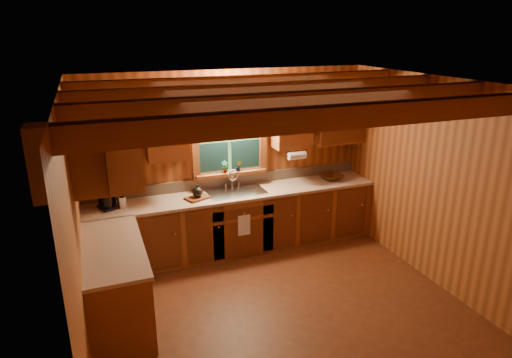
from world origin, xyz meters
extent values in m
plane|color=#562A15|center=(0.00, 0.00, 0.00)|extent=(4.20, 4.20, 0.00)
plane|color=brown|center=(0.00, 0.00, 2.60)|extent=(4.20, 4.20, 0.00)
plane|color=brown|center=(0.00, 1.90, 1.30)|extent=(4.20, 0.00, 4.20)
plane|color=brown|center=(0.00, -1.90, 1.30)|extent=(4.20, 0.00, 4.20)
plane|color=brown|center=(-2.10, 0.00, 1.30)|extent=(0.00, 3.80, 3.80)
plane|color=brown|center=(2.10, 0.00, 1.30)|extent=(0.00, 3.80, 3.80)
cube|color=brown|center=(0.00, -1.20, 2.49)|extent=(4.20, 0.14, 0.18)
cube|color=brown|center=(0.00, -0.40, 2.49)|extent=(4.20, 0.14, 0.18)
cube|color=brown|center=(0.00, 0.40, 2.49)|extent=(4.20, 0.14, 0.18)
cube|color=brown|center=(0.00, 1.20, 2.49)|extent=(4.20, 0.14, 0.18)
cube|color=brown|center=(0.00, 1.59, 0.43)|extent=(4.20, 0.62, 0.86)
cube|color=brown|center=(-1.79, 0.48, 0.43)|extent=(0.62, 1.60, 0.86)
cube|color=tan|center=(0.00, 1.59, 0.88)|extent=(4.20, 0.66, 0.04)
cube|color=tan|center=(-1.78, 0.48, 0.88)|extent=(0.64, 1.60, 0.04)
cube|color=tan|center=(0.00, 1.89, 0.98)|extent=(4.20, 0.02, 0.16)
cube|color=white|center=(-1.47, 0.68, 0.43)|extent=(0.02, 0.60, 0.80)
cube|color=brown|center=(-1.70, 1.73, 1.84)|extent=(0.78, 0.34, 0.78)
cube|color=brown|center=(-0.92, 1.73, 1.84)|extent=(0.55, 0.34, 0.78)
cube|color=brown|center=(0.92, 1.73, 1.84)|extent=(0.55, 0.34, 0.78)
cube|color=brown|center=(1.70, 1.73, 1.84)|extent=(0.78, 0.34, 0.78)
cube|color=brown|center=(-1.93, 0.68, 1.84)|extent=(0.34, 1.10, 0.78)
cube|color=brown|center=(0.00, 1.86, 2.00)|extent=(1.12, 0.08, 0.10)
cube|color=brown|center=(0.00, 1.86, 1.10)|extent=(1.12, 0.08, 0.10)
cube|color=brown|center=(-0.51, 1.86, 1.55)|extent=(0.10, 0.08, 0.80)
cube|color=brown|center=(0.51, 1.86, 1.55)|extent=(0.10, 0.08, 0.80)
cube|color=#3E6F2E|center=(0.00, 1.90, 1.55)|extent=(0.92, 0.01, 0.80)
cube|color=#0F292C|center=(-0.24, 1.87, 1.37)|extent=(0.42, 0.02, 0.42)
cube|color=#0F292C|center=(0.24, 1.87, 1.37)|extent=(0.42, 0.02, 0.42)
cylinder|color=black|center=(0.00, 1.87, 1.57)|extent=(0.92, 0.01, 0.01)
cube|color=brown|center=(0.00, 1.82, 1.12)|extent=(1.06, 0.14, 0.04)
cylinder|color=black|center=(0.00, 1.86, 2.23)|extent=(0.08, 0.03, 0.08)
cylinder|color=black|center=(-0.10, 1.80, 2.23)|extent=(0.09, 0.17, 0.08)
cylinder|color=black|center=(0.10, 1.80, 2.23)|extent=(0.09, 0.17, 0.08)
sphere|color=#FFE0A5|center=(-0.16, 1.74, 2.16)|extent=(0.13, 0.13, 0.13)
sphere|color=#FFE0A5|center=(0.16, 1.74, 2.16)|extent=(0.13, 0.13, 0.13)
cylinder|color=white|center=(0.92, 1.53, 1.37)|extent=(0.27, 0.11, 0.11)
cube|color=white|center=(0.00, 1.26, 0.52)|extent=(0.18, 0.01, 0.30)
cube|color=silver|center=(0.00, 1.60, 0.91)|extent=(0.82, 0.48, 0.02)
cube|color=#262628|center=(-0.19, 1.60, 0.84)|extent=(0.34, 0.40, 0.14)
cube|color=#262628|center=(0.19, 1.60, 0.84)|extent=(0.34, 0.40, 0.14)
cylinder|color=silver|center=(0.00, 1.78, 1.01)|extent=(0.04, 0.04, 0.22)
torus|color=silver|center=(0.00, 1.72, 1.12)|extent=(0.16, 0.02, 0.16)
cube|color=black|center=(-1.76, 1.62, 0.92)|extent=(0.20, 0.24, 0.03)
cube|color=black|center=(-1.76, 1.69, 1.09)|extent=(0.20, 0.09, 0.33)
cube|color=black|center=(-1.76, 1.59, 1.23)|extent=(0.20, 0.22, 0.04)
cylinder|color=black|center=(-1.76, 1.58, 1.01)|extent=(0.12, 0.12, 0.14)
cylinder|color=silver|center=(-1.58, 1.59, 0.97)|extent=(0.12, 0.12, 0.15)
cylinder|color=black|center=(-1.60, 1.58, 1.13)|extent=(0.03, 0.04, 0.22)
cylinder|color=black|center=(-1.58, 1.59, 1.13)|extent=(0.01, 0.01, 0.22)
cylinder|color=black|center=(-1.56, 1.60, 1.13)|extent=(0.03, 0.04, 0.22)
cylinder|color=black|center=(-1.55, 1.61, 1.13)|extent=(0.04, 0.06, 0.21)
cube|color=#5C2B13|center=(-0.58, 1.54, 0.91)|extent=(0.37, 0.32, 0.03)
sphere|color=black|center=(-0.58, 1.54, 1.00)|extent=(0.14, 0.14, 0.14)
cylinder|color=black|center=(-0.58, 1.54, 1.08)|extent=(0.02, 0.02, 0.04)
imported|color=#48230C|center=(1.57, 1.61, 0.94)|extent=(0.38, 0.38, 0.08)
imported|color=#5C2B13|center=(-0.10, 1.80, 1.23)|extent=(0.11, 0.08, 0.19)
imported|color=#5C2B13|center=(0.11, 1.80, 1.22)|extent=(0.11, 0.10, 0.16)
camera|label=1|loc=(-1.88, -4.11, 3.13)|focal=31.29mm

